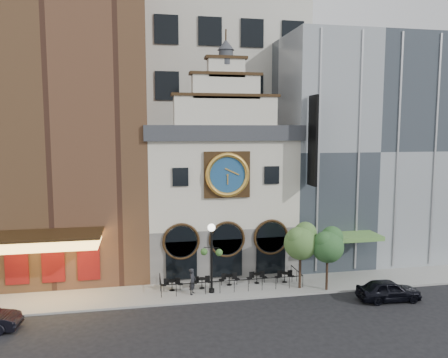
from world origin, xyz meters
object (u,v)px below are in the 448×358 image
object	(u,v)px
lamppost	(212,250)
tree_right	(301,240)
pedestrian	(192,281)
bistro_0	(172,284)
bistro_2	(229,279)
tree_left	(328,244)
bistro_4	(285,276)
bistro_1	(202,282)
bistro_3	(257,277)
car_right	(389,290)

from	to	relation	value
lamppost	tree_right	bearing A→B (deg)	17.91
pedestrian	bistro_0	bearing A→B (deg)	83.37
bistro_2	tree_left	distance (m)	7.93
bistro_4	tree_right	size ratio (longest dim) A/B	0.32
bistro_1	bistro_3	world-z (taller)	same
bistro_4	car_right	xyz separation A→B (m)	(6.12, -4.52, 0.14)
lamppost	tree_left	world-z (taller)	lamppost
car_right	lamppost	size ratio (longest dim) A/B	0.87
bistro_1	tree_right	world-z (taller)	tree_right
bistro_0	bistro_4	distance (m)	8.78
bistro_3	pedestrian	world-z (taller)	pedestrian
bistro_2	bistro_4	distance (m)	4.39
car_right	tree_right	world-z (taller)	tree_right
bistro_1	bistro_4	distance (m)	6.53
pedestrian	car_right	bearing A→B (deg)	-76.79
car_right	lamppost	world-z (taller)	lamppost
bistro_1	pedestrian	world-z (taller)	pedestrian
pedestrian	bistro_4	bearing A→B (deg)	-54.31
car_right	tree_left	distance (m)	5.17
bistro_1	bistro_3	size ratio (longest dim) A/B	1.00
bistro_4	lamppost	distance (m)	6.61
bistro_3	bistro_4	bearing A→B (deg)	-5.23
bistro_3	lamppost	xyz separation A→B (m)	(-3.75, -1.21, 2.70)
lamppost	tree_left	bearing A→B (deg)	13.33
car_right	tree_left	bearing A→B (deg)	58.20
bistro_2	tree_left	size ratio (longest dim) A/B	0.33
lamppost	tree_left	xyz separation A→B (m)	(8.53, -1.07, 0.30)
bistro_3	tree_left	world-z (taller)	tree_left
bistro_0	bistro_1	distance (m)	2.24
lamppost	bistro_0	bearing A→B (deg)	-177.85
bistro_1	pedestrian	bearing A→B (deg)	-130.18
bistro_0	lamppost	xyz separation A→B (m)	(2.83, -0.93, 2.70)
tree_left	bistro_1	bearing A→B (deg)	167.47
bistro_0	pedestrian	distance (m)	1.77
bistro_2	bistro_4	xyz separation A→B (m)	(4.38, -0.22, 0.00)
tree_left	bistro_0	bearing A→B (deg)	170.01
bistro_1	bistro_3	distance (m)	4.34
pedestrian	tree_right	world-z (taller)	tree_right
bistro_3	lamppost	bearing A→B (deg)	-162.12
pedestrian	tree_left	world-z (taller)	tree_left
pedestrian	tree_left	distance (m)	10.32
bistro_4	bistro_2	bearing A→B (deg)	177.15
bistro_0	bistro_1	size ratio (longest dim) A/B	1.00
bistro_2	pedestrian	xyz separation A→B (m)	(-2.98, -1.25, 0.48)
bistro_0	bistro_4	size ratio (longest dim) A/B	1.00
pedestrian	lamppost	world-z (taller)	lamppost
lamppost	tree_right	distance (m)	6.74
car_right	tree_right	xyz separation A→B (m)	(-5.35, 3.21, 3.04)
bistro_1	bistro_2	size ratio (longest dim) A/B	1.00
bistro_1	bistro_2	xyz separation A→B (m)	(2.15, 0.27, 0.00)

